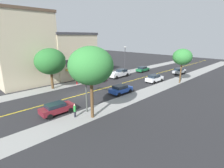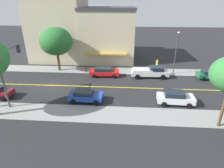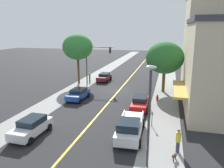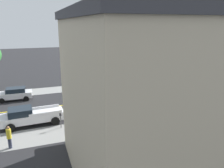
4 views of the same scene
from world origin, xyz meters
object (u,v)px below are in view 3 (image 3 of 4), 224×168
street_lamp (149,107)px  maroon_sedan_right_curb (104,77)px  white_sedan_right_curb (31,127)px  white_pickup_truck (130,127)px  red_sedan_left_curb (140,102)px  pedestrian_green_shirt (90,77)px  traffic_light_mast (94,58)px  pedestrian_yellow_shirt (178,140)px  fire_hydrant (157,98)px  street_tree_left_near (78,47)px  parking_meter (152,117)px  blue_sedan_right_curb (78,94)px  small_dog (174,156)px  street_tree_right_corner (165,58)px

street_lamp → maroon_sedan_right_curb: (10.22, -24.52, -3.49)m
white_sedan_right_curb → white_pickup_truck: bearing=104.5°
red_sedan_left_curb → pedestrian_green_shirt: pedestrian_green_shirt is taller
traffic_light_mast → white_pickup_truck: (-9.19, 17.47, -3.58)m
street_lamp → pedestrian_yellow_shirt: size_ratio=3.73×
fire_hydrant → white_pickup_truck: size_ratio=0.14×
street_lamp → maroon_sedan_right_curb: 26.79m
street_tree_left_near → parking_meter: size_ratio=5.79×
street_lamp → pedestrian_green_shirt: bearing=-61.7°
street_tree_left_near → parking_meter: bearing=132.3°
street_tree_left_near → blue_sedan_right_curb: size_ratio=2.02×
traffic_light_mast → small_dog: traffic_light_mast is taller
parking_meter → pedestrian_green_shirt: (12.40, -16.75, -0.07)m
traffic_light_mast → red_sedan_left_curb: 13.95m
parking_meter → pedestrian_green_shirt: bearing=-53.5°
street_lamp → maroon_sedan_right_curb: size_ratio=1.66×
fire_hydrant → small_dog: fire_hydrant is taller
street_lamp → blue_sedan_right_curb: 16.95m
small_dog → fire_hydrant: bearing=-150.6°
parking_meter → small_dog: size_ratio=2.02×
red_sedan_left_curb → parking_meter: bearing=18.6°
street_lamp → white_pickup_truck: bearing=-64.7°
maroon_sedan_right_curb → white_sedan_right_curb: white_sedan_right_curb is taller
white_pickup_truck → street_tree_right_corner: bearing=169.1°
street_lamp → parking_meter: bearing=-88.1°
street_tree_left_near → pedestrian_yellow_shirt: (-16.15, 19.49, -5.26)m
red_sedan_left_curb → maroon_sedan_right_curb: size_ratio=1.15×
parking_meter → white_pickup_truck: bearing=57.8°
red_sedan_left_curb → blue_sedan_right_curb: size_ratio=1.15×
fire_hydrant → small_dog: size_ratio=1.16×
fire_hydrant → traffic_light_mast: traffic_light_mast is taller
maroon_sedan_right_curb → small_dog: (-12.01, 23.30, -0.40)m
maroon_sedan_right_curb → white_sedan_right_curb: 22.37m
parking_meter → pedestrian_green_shirt: pedestrian_green_shirt is taller
maroon_sedan_right_curb → street_lamp: bearing=23.5°
red_sedan_left_curb → fire_hydrant: bearing=149.8°
pedestrian_yellow_shirt → small_dog: pedestrian_yellow_shirt is taller
blue_sedan_right_curb → small_dog: (-12.21, 11.68, -0.42)m
street_tree_left_near → fire_hydrant: (-13.92, 7.02, -5.84)m
white_pickup_truck → red_sedan_left_curb: bearing=178.3°
fire_hydrant → traffic_light_mast: size_ratio=0.12×
maroon_sedan_right_curb → pedestrian_green_shirt: 2.64m
white_sedan_right_curb → pedestrian_green_shirt: bearing=-171.8°
traffic_light_mast → pedestrian_green_shirt: (1.54, -1.94, -3.60)m
fire_hydrant → blue_sedan_right_curb: bearing=11.2°
white_sedan_right_curb → blue_sedan_right_curb: white_sedan_right_curb is taller
white_sedan_right_curb → fire_hydrant: bearing=143.6°
parking_meter → pedestrian_yellow_shirt: (-2.27, 4.23, 0.04)m
fire_hydrant → white_sedan_right_curb: (10.10, 12.77, 0.41)m
traffic_light_mast → white_sedan_right_curb: traffic_light_mast is taller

